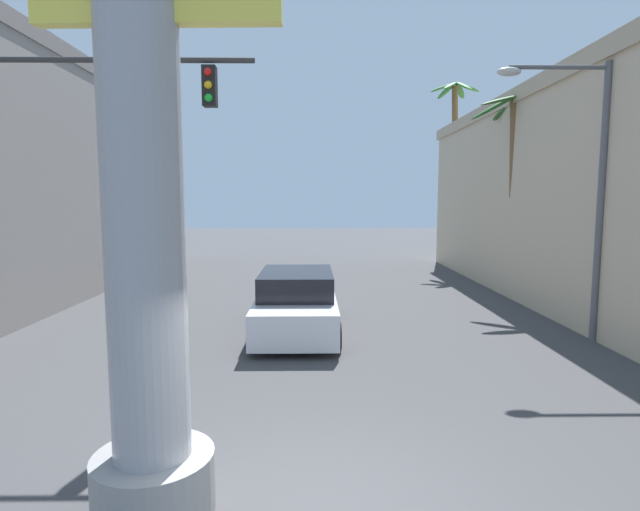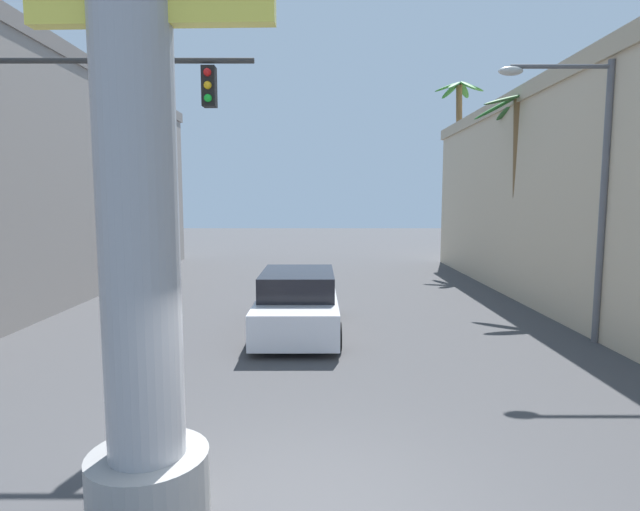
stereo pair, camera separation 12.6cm
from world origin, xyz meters
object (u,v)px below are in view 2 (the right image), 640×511
object	(u,v)px
neon_sign_pole	(133,85)
palm_tree_mid_right	(521,170)
street_lamp	(585,173)
pedestrian_far_left	(159,263)
car_lead	(297,303)
traffic_light_mast	(50,154)
palm_tree_far_right	(459,152)

from	to	relation	value
neon_sign_pole	palm_tree_mid_right	distance (m)	14.93
neon_sign_pole	street_lamp	size ratio (longest dim) A/B	1.56
street_lamp	neon_sign_pole	bearing A→B (deg)	-140.35
palm_tree_mid_right	pedestrian_far_left	distance (m)	13.69
neon_sign_pole	palm_tree_mid_right	bearing A→B (deg)	54.46
street_lamp	pedestrian_far_left	bearing A→B (deg)	148.57
car_lead	pedestrian_far_left	world-z (taller)	pedestrian_far_left
car_lead	palm_tree_mid_right	distance (m)	9.42
traffic_light_mast	car_lead	distance (m)	6.56
traffic_light_mast	car_lead	xyz separation A→B (m)	(4.30, 3.54, -3.47)
neon_sign_pole	palm_tree_far_right	world-z (taller)	neon_sign_pole
neon_sign_pole	traffic_light_mast	bearing A→B (deg)	126.48
palm_tree_mid_right	car_lead	bearing A→B (deg)	-148.92
traffic_light_mast	palm_tree_mid_right	world-z (taller)	palm_tree_mid_right
street_lamp	pedestrian_far_left	distance (m)	14.82
car_lead	palm_tree_far_right	distance (m)	15.84
street_lamp	pedestrian_far_left	size ratio (longest dim) A/B	3.92
neon_sign_pole	palm_tree_mid_right	world-z (taller)	neon_sign_pole
neon_sign_pole	palm_tree_far_right	size ratio (longest dim) A/B	1.10
neon_sign_pole	pedestrian_far_left	world-z (taller)	neon_sign_pole
pedestrian_far_left	traffic_light_mast	bearing A→B (deg)	-82.22
neon_sign_pole	pedestrian_far_left	size ratio (longest dim) A/B	6.13
street_lamp	palm_tree_mid_right	distance (m)	5.61
neon_sign_pole	street_lamp	distance (m)	10.35
traffic_light_mast	palm_tree_mid_right	distance (m)	14.21
street_lamp	pedestrian_far_left	world-z (taller)	street_lamp
car_lead	pedestrian_far_left	xyz separation A→B (m)	(-5.67, 6.49, 0.23)
car_lead	pedestrian_far_left	bearing A→B (deg)	131.14
palm_tree_mid_right	palm_tree_far_right	distance (m)	8.57
car_lead	palm_tree_mid_right	size ratio (longest dim) A/B	0.71
street_lamp	traffic_light_mast	bearing A→B (deg)	-167.36
street_lamp	palm_tree_mid_right	world-z (taller)	palm_tree_mid_right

